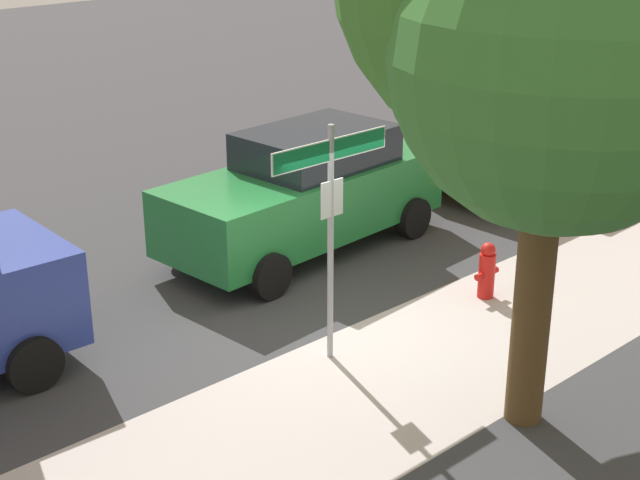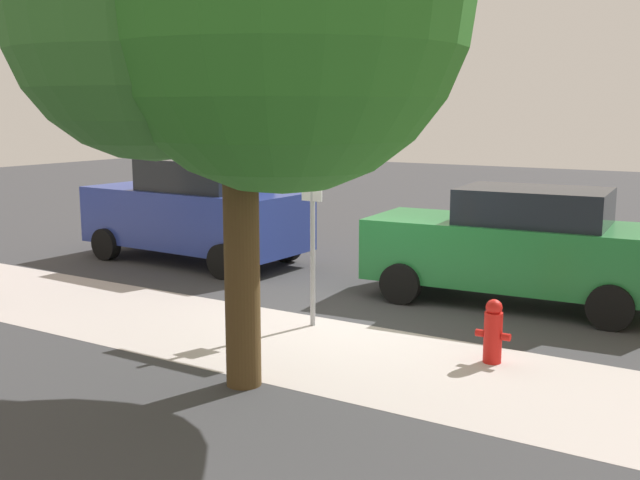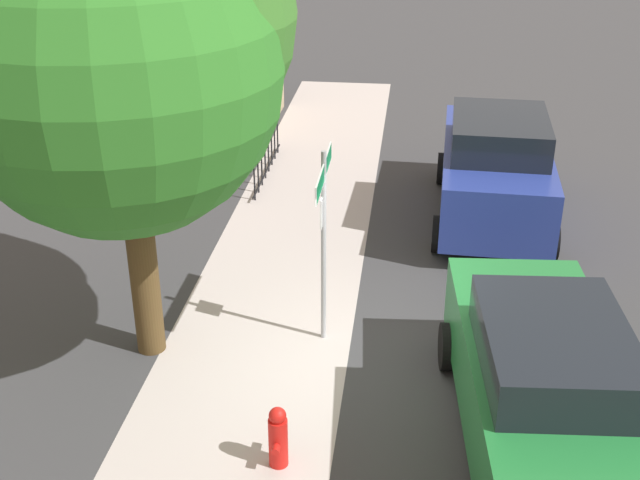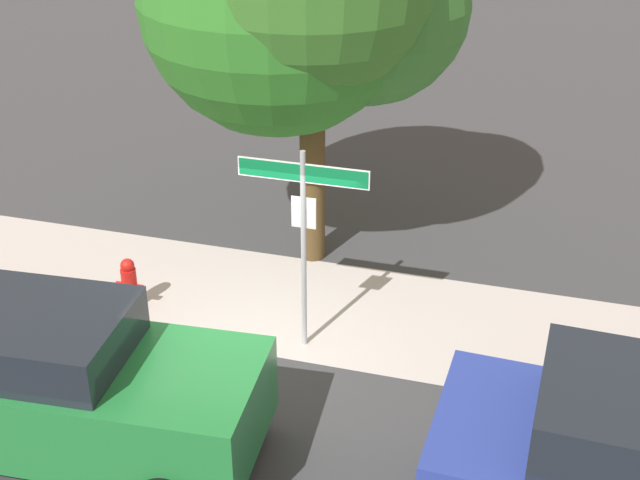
{
  "view_description": "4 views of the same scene",
  "coord_description": "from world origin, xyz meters",
  "px_view_note": "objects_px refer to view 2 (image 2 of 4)",
  "views": [
    {
      "loc": [
        7.32,
        7.6,
        5.38
      ],
      "look_at": [
        0.55,
        0.23,
        1.43
      ],
      "focal_mm": 53.16,
      "sensor_mm": 36.0,
      "label": 1
    },
    {
      "loc": [
        -4.87,
        9.01,
        3.0
      ],
      "look_at": [
        0.09,
        0.95,
        1.34
      ],
      "focal_mm": 42.06,
      "sensor_mm": 36.0,
      "label": 2
    },
    {
      "loc": [
        -9.14,
        -0.72,
        6.37
      ],
      "look_at": [
        0.35,
        0.43,
        1.64
      ],
      "focal_mm": 45.52,
      "sensor_mm": 36.0,
      "label": 3
    },
    {
      "loc": [
        3.43,
        -8.89,
        6.88
      ],
      "look_at": [
        0.78,
        0.35,
        1.65
      ],
      "focal_mm": 49.18,
      "sensor_mm": 36.0,
      "label": 4
    }
  ],
  "objects_px": {
    "street_sign": "(313,182)",
    "fire_hydrant": "(493,332)",
    "car_green": "(518,245)",
    "car_blue": "(196,210)"
  },
  "relations": [
    {
      "from": "street_sign",
      "to": "car_blue",
      "type": "bearing_deg",
      "value": -31.04
    },
    {
      "from": "street_sign",
      "to": "fire_hydrant",
      "type": "height_order",
      "value": "street_sign"
    },
    {
      "from": "car_green",
      "to": "fire_hydrant",
      "type": "height_order",
      "value": "car_green"
    },
    {
      "from": "car_green",
      "to": "fire_hydrant",
      "type": "xyz_separation_m",
      "value": [
        -0.62,
        2.91,
        -0.54
      ]
    },
    {
      "from": "street_sign",
      "to": "car_blue",
      "type": "height_order",
      "value": "street_sign"
    },
    {
      "from": "street_sign",
      "to": "car_green",
      "type": "bearing_deg",
      "value": -127.05
    },
    {
      "from": "car_blue",
      "to": "fire_hydrant",
      "type": "height_order",
      "value": "car_blue"
    },
    {
      "from": "fire_hydrant",
      "to": "car_blue",
      "type": "bearing_deg",
      "value": -21.92
    },
    {
      "from": "car_blue",
      "to": "fire_hydrant",
      "type": "bearing_deg",
      "value": 160.26
    },
    {
      "from": "car_green",
      "to": "street_sign",
      "type": "bearing_deg",
      "value": 48.86
    }
  ]
}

